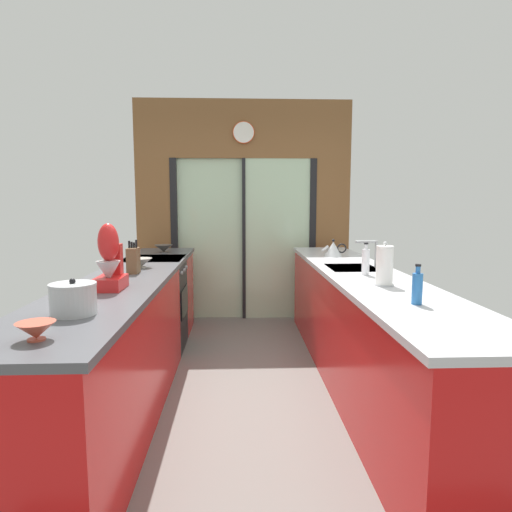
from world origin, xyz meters
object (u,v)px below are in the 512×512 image
at_px(mixing_bowl_near, 36,331).
at_px(soap_bottle_far, 366,261).
at_px(mixing_bowl_far, 164,248).
at_px(mixing_bowl_mid, 141,263).
at_px(oven_range, 155,304).
at_px(knife_block, 133,260).
at_px(stand_mixer, 110,264).
at_px(paper_towel_roll, 385,266).
at_px(soap_bottle_near, 417,288).
at_px(kettle, 333,249).
at_px(stock_pot, 73,299).

relative_size(mixing_bowl_near, soap_bottle_far, 0.63).
height_order(mixing_bowl_near, mixing_bowl_far, mixing_bowl_far).
xyz_separation_m(mixing_bowl_near, mixing_bowl_mid, (0.00, 1.94, 0.00)).
height_order(oven_range, soap_bottle_far, soap_bottle_far).
xyz_separation_m(oven_range, knife_block, (0.02, -0.92, 0.57)).
bearing_deg(mixing_bowl_mid, knife_block, -90.00).
xyz_separation_m(stand_mixer, soap_bottle_far, (1.78, 0.47, -0.06)).
height_order(knife_block, paper_towel_roll, paper_towel_roll).
bearing_deg(mixing_bowl_near, mixing_bowl_mid, 90.00).
distance_m(mixing_bowl_mid, soap_bottle_far, 1.83).
bearing_deg(soap_bottle_near, kettle, 89.96).
height_order(mixing_bowl_near, mixing_bowl_mid, mixing_bowl_mid).
distance_m(soap_bottle_near, soap_bottle_far, 0.96).
bearing_deg(soap_bottle_near, paper_towel_roll, 90.00).
distance_m(mixing_bowl_near, mixing_bowl_far, 3.07).
bearing_deg(mixing_bowl_near, kettle, 56.02).
bearing_deg(paper_towel_roll, oven_range, 140.11).
xyz_separation_m(oven_range, soap_bottle_near, (1.80, -2.04, 0.56)).
relative_size(oven_range, stock_pot, 4.10).
bearing_deg(mixing_bowl_mid, mixing_bowl_far, 90.00).
height_order(mixing_bowl_far, paper_towel_roll, paper_towel_roll).
xyz_separation_m(mixing_bowl_mid, soap_bottle_far, (1.78, -0.43, 0.06)).
bearing_deg(mixing_bowl_near, soap_bottle_far, 40.34).
distance_m(soap_bottle_far, paper_towel_roll, 0.43).
relative_size(knife_block, soap_bottle_near, 1.18).
relative_size(mixing_bowl_far, knife_block, 0.76).
bearing_deg(paper_towel_roll, mixing_bowl_far, 131.90).
height_order(mixing_bowl_far, knife_block, knife_block).
xyz_separation_m(oven_range, kettle, (1.80, 0.05, 0.54)).
bearing_deg(soap_bottle_far, knife_block, 174.95).
xyz_separation_m(oven_range, mixing_bowl_near, (0.02, -2.59, 0.51)).
distance_m(oven_range, mixing_bowl_far, 0.70).
xyz_separation_m(mixing_bowl_mid, stand_mixer, (0.00, -0.90, 0.12)).
relative_size(mixing_bowl_mid, mixing_bowl_far, 0.92).
height_order(kettle, paper_towel_roll, paper_towel_roll).
bearing_deg(mixing_bowl_far, mixing_bowl_mid, -90.00).
height_order(stand_mixer, soap_bottle_near, stand_mixer).
distance_m(mixing_bowl_mid, stock_pot, 1.54).
bearing_deg(mixing_bowl_far, stand_mixer, -90.00).
relative_size(stand_mixer, kettle, 1.62).
bearing_deg(soap_bottle_near, soap_bottle_far, 90.00).
bearing_deg(oven_range, knife_block, -88.85).
relative_size(mixing_bowl_mid, soap_bottle_near, 0.82).
xyz_separation_m(kettle, soap_bottle_near, (-0.00, -2.09, 0.02)).
bearing_deg(mixing_bowl_near, soap_bottle_near, 17.16).
xyz_separation_m(mixing_bowl_far, paper_towel_roll, (1.78, -1.98, 0.09)).
height_order(soap_bottle_near, soap_bottle_far, soap_bottle_far).
xyz_separation_m(oven_range, stock_pot, (0.02, -2.18, 0.54)).
xyz_separation_m(mixing_bowl_mid, soap_bottle_near, (1.78, -1.39, 0.05)).
distance_m(mixing_bowl_mid, paper_towel_roll, 1.98).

